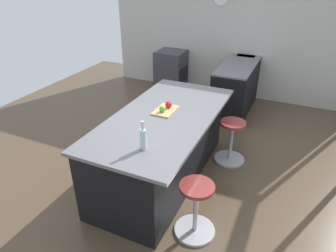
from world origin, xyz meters
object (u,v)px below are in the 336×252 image
(apple_green, at_px, (162,109))
(cutting_board, at_px, (165,110))
(apple_red, at_px, (169,105))
(stool_by_window, at_px, (231,143))
(water_bottle, at_px, (143,138))
(oven_range, at_px, (171,71))
(stool_middle, at_px, (196,211))
(kitchen_island, at_px, (161,146))

(apple_green, bearing_deg, cutting_board, 169.32)
(apple_red, bearing_deg, apple_green, -9.74)
(stool_by_window, height_order, water_bottle, water_bottle)
(oven_range, relative_size, stool_by_window, 1.40)
(stool_by_window, bearing_deg, apple_green, -47.12)
(stool_middle, bearing_deg, stool_by_window, 180.00)
(apple_green, distance_m, apple_red, 0.14)
(oven_range, distance_m, stool_middle, 4.19)
(cutting_board, bearing_deg, oven_range, -157.41)
(kitchen_island, distance_m, water_bottle, 0.99)
(kitchen_island, bearing_deg, stool_middle, 45.39)
(stool_by_window, bearing_deg, apple_red, -52.51)
(oven_range, xyz_separation_m, water_bottle, (3.75, 1.36, 0.61))
(kitchen_island, xyz_separation_m, cutting_board, (-0.11, 0.01, 0.47))
(apple_red, distance_m, water_bottle, 0.97)
(apple_red, bearing_deg, water_bottle, 9.43)
(stool_middle, distance_m, apple_green, 1.29)
(cutting_board, distance_m, water_bottle, 0.91)
(cutting_board, relative_size, apple_red, 4.19)
(cutting_board, xyz_separation_m, apple_red, (-0.07, 0.01, 0.05))
(stool_middle, xyz_separation_m, apple_red, (-0.93, -0.73, 0.69))
(oven_range, xyz_separation_m, stool_by_window, (2.23, 1.93, -0.15))
(oven_range, bearing_deg, cutting_board, 22.59)
(stool_middle, bearing_deg, apple_green, -136.10)
(apple_red, height_order, water_bottle, water_bottle)
(oven_range, relative_size, apple_green, 11.54)
(stool_by_window, xyz_separation_m, cutting_board, (0.63, -0.74, 0.64))
(kitchen_island, relative_size, stool_by_window, 3.72)
(cutting_board, bearing_deg, water_bottle, 10.85)
(oven_range, relative_size, kitchen_island, 0.38)
(oven_range, bearing_deg, water_bottle, 19.95)
(kitchen_island, xyz_separation_m, apple_red, (-0.18, 0.02, 0.52))
(stool_by_window, relative_size, stool_middle, 1.00)
(kitchen_island, height_order, water_bottle, water_bottle)
(water_bottle, bearing_deg, oven_range, -160.05)
(oven_range, bearing_deg, apple_green, 21.89)
(stool_by_window, xyz_separation_m, stool_middle, (1.49, 0.00, 0.00))
(apple_green, bearing_deg, apple_red, 170.26)
(apple_green, height_order, water_bottle, water_bottle)
(stool_middle, relative_size, apple_green, 8.22)
(apple_green, height_order, apple_red, apple_red)
(apple_red, bearing_deg, stool_middle, 38.32)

